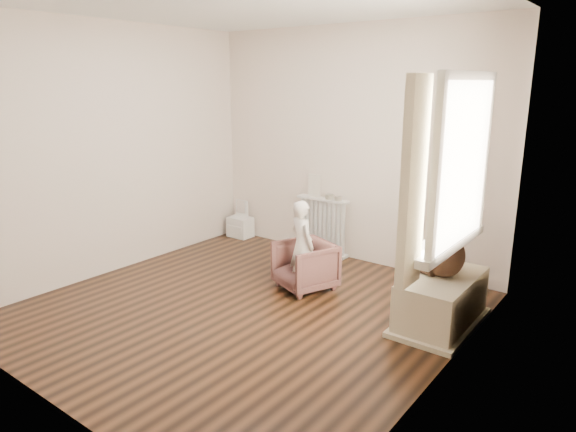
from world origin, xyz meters
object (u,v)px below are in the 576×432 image
Objects in this scene: toy_bench at (441,302)px; plush_cat at (456,218)px; radiator at (322,223)px; child at (302,245)px; armchair at (305,266)px; teddy_bear at (444,248)px; toy_vanity at (240,216)px.

plush_cat reaches higher than toy_bench.
child is at bearing -67.09° from radiator.
armchair is 0.57× the size of toy_bench.
teddy_bear is at bearing 25.22° from armchair.
toy_vanity is at bearing 163.94° from toy_bench.
child reaches higher than radiator.
plush_cat is at bearing -30.35° from radiator.
toy_vanity is at bearing -7.82° from child.
toy_bench is (1.37, 0.04, -0.04)m from armchair.
child is at bearing -29.86° from toy_vanity.
toy_bench is (3.07, -0.88, -0.08)m from toy_vanity.
radiator is 1.06m from armchair.
toy_vanity reaches higher than toy_bench.
plush_cat is at bearing -162.68° from child.
teddy_bear is (1.34, 0.07, 0.43)m from armchair.
armchair is 2.29× the size of plush_cat.
radiator is at bearing 136.02° from armchair.
child is (0.43, -1.01, 0.07)m from radiator.
toy_bench is 0.84m from plush_cat.
plush_cat is (1.93, -1.13, 0.61)m from radiator.
toy_vanity reaches higher than armchair.
teddy_bear is (1.77, -0.88, 0.28)m from radiator.
teddy_bear is at bearing -15.64° from toy_vanity.
plush_cat is (1.51, -0.17, 0.76)m from armchair.
radiator is 1.42× the size of toy_vanity.
toy_bench is at bearing -27.00° from radiator.
armchair is at bearing -28.58° from toy_vanity.
armchair is 0.94× the size of teddy_bear.
plush_cat reaches higher than radiator.
child is 1.59× the size of teddy_bear.
armchair reaches higher than toy_bench.
radiator is at bearing 170.01° from teddy_bear.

